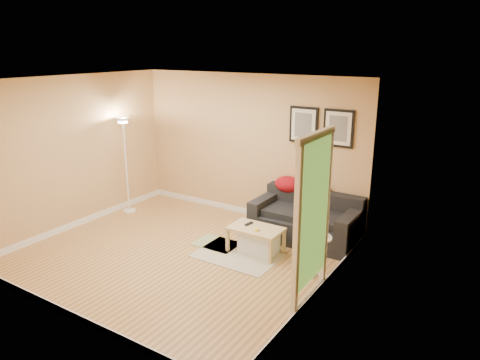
# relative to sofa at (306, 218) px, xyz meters

# --- Properties ---
(floor) EXTENTS (4.50, 4.50, 0.00)m
(floor) POSITION_rel_sofa_xyz_m (-1.38, -1.53, -0.38)
(floor) COLOR tan
(floor) RESTS_ON ground
(ceiling) EXTENTS (4.50, 4.50, 0.00)m
(ceiling) POSITION_rel_sofa_xyz_m (-1.38, -1.53, 2.23)
(ceiling) COLOR white
(ceiling) RESTS_ON wall_back
(wall_back) EXTENTS (4.50, 0.00, 4.50)m
(wall_back) POSITION_rel_sofa_xyz_m (-1.38, 0.47, 0.92)
(wall_back) COLOR tan
(wall_back) RESTS_ON ground
(wall_front) EXTENTS (4.50, 0.00, 4.50)m
(wall_front) POSITION_rel_sofa_xyz_m (-1.38, -3.53, 0.92)
(wall_front) COLOR tan
(wall_front) RESTS_ON ground
(wall_left) EXTENTS (0.00, 4.00, 4.00)m
(wall_left) POSITION_rel_sofa_xyz_m (-3.63, -1.53, 0.92)
(wall_left) COLOR tan
(wall_left) RESTS_ON ground
(wall_right) EXTENTS (0.00, 4.00, 4.00)m
(wall_right) POSITION_rel_sofa_xyz_m (0.87, -1.53, 0.92)
(wall_right) COLOR tan
(wall_right) RESTS_ON ground
(baseboard_back) EXTENTS (4.50, 0.02, 0.10)m
(baseboard_back) POSITION_rel_sofa_xyz_m (-1.38, 0.46, -0.33)
(baseboard_back) COLOR white
(baseboard_back) RESTS_ON ground
(baseboard_front) EXTENTS (4.50, 0.02, 0.10)m
(baseboard_front) POSITION_rel_sofa_xyz_m (-1.38, -3.52, -0.33)
(baseboard_front) COLOR white
(baseboard_front) RESTS_ON ground
(baseboard_left) EXTENTS (0.02, 4.00, 0.10)m
(baseboard_left) POSITION_rel_sofa_xyz_m (-3.62, -1.53, -0.33)
(baseboard_left) COLOR white
(baseboard_left) RESTS_ON ground
(baseboard_right) EXTENTS (0.02, 4.00, 0.10)m
(baseboard_right) POSITION_rel_sofa_xyz_m (0.86, -1.53, -0.33)
(baseboard_right) COLOR white
(baseboard_right) RESTS_ON ground
(sofa) EXTENTS (1.70, 0.90, 0.75)m
(sofa) POSITION_rel_sofa_xyz_m (0.00, 0.00, 0.00)
(sofa) COLOR black
(sofa) RESTS_ON ground
(red_throw) EXTENTS (0.48, 0.36, 0.28)m
(red_throw) POSITION_rel_sofa_xyz_m (-0.49, 0.33, 0.40)
(red_throw) COLOR maroon
(red_throw) RESTS_ON sofa
(plaid_throw) EXTENTS (0.45, 0.32, 0.10)m
(plaid_throw) POSITION_rel_sofa_xyz_m (-0.00, 0.33, 0.41)
(plaid_throw) COLOR tan
(plaid_throw) RESTS_ON sofa
(framed_print_left) EXTENTS (0.50, 0.04, 0.60)m
(framed_print_left) POSITION_rel_sofa_xyz_m (-0.30, 0.45, 1.43)
(framed_print_left) COLOR black
(framed_print_left) RESTS_ON wall_back
(framed_print_right) EXTENTS (0.50, 0.04, 0.60)m
(framed_print_right) POSITION_rel_sofa_xyz_m (0.30, 0.45, 1.43)
(framed_print_right) COLOR black
(framed_print_right) RESTS_ON wall_back
(area_rug) EXTENTS (1.25, 0.85, 0.01)m
(area_rug) POSITION_rel_sofa_xyz_m (-0.60, -1.12, -0.37)
(area_rug) COLOR #BEB096
(area_rug) RESTS_ON ground
(green_runner) EXTENTS (0.70, 0.50, 0.01)m
(green_runner) POSITION_rel_sofa_xyz_m (-1.10, -0.94, -0.37)
(green_runner) COLOR #668C4C
(green_runner) RESTS_ON ground
(coffee_table) EXTENTS (0.84, 0.55, 0.40)m
(coffee_table) POSITION_rel_sofa_xyz_m (-0.43, -0.86, -0.17)
(coffee_table) COLOR #D4B481
(coffee_table) RESTS_ON ground
(remote_control) EXTENTS (0.07, 0.17, 0.02)m
(remote_control) POSITION_rel_sofa_xyz_m (-0.59, -0.80, 0.04)
(remote_control) COLOR black
(remote_control) RESTS_ON coffee_table
(tape_roll) EXTENTS (0.07, 0.07, 0.03)m
(tape_roll) POSITION_rel_sofa_xyz_m (-0.35, -0.96, 0.04)
(tape_roll) COLOR yellow
(tape_roll) RESTS_ON coffee_table
(storage_bin) EXTENTS (0.56, 0.41, 0.35)m
(storage_bin) POSITION_rel_sofa_xyz_m (-0.38, -0.84, -0.20)
(storage_bin) COLOR white
(storage_bin) RESTS_ON ground
(side_table) EXTENTS (0.37, 0.37, 0.57)m
(side_table) POSITION_rel_sofa_xyz_m (0.64, -1.02, -0.09)
(side_table) COLOR white
(side_table) RESTS_ON ground
(book_stack) EXTENTS (0.19, 0.25, 0.08)m
(book_stack) POSITION_rel_sofa_xyz_m (0.64, -1.02, 0.24)
(book_stack) COLOR #4C39AB
(book_stack) RESTS_ON side_table
(floor_lamp) EXTENTS (0.24, 0.24, 1.82)m
(floor_lamp) POSITION_rel_sofa_xyz_m (-3.38, -0.63, 0.49)
(floor_lamp) COLOR white
(floor_lamp) RESTS_ON ground
(doorway) EXTENTS (0.12, 1.01, 2.13)m
(doorway) POSITION_rel_sofa_xyz_m (0.82, -1.68, 0.65)
(doorway) COLOR white
(doorway) RESTS_ON ground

